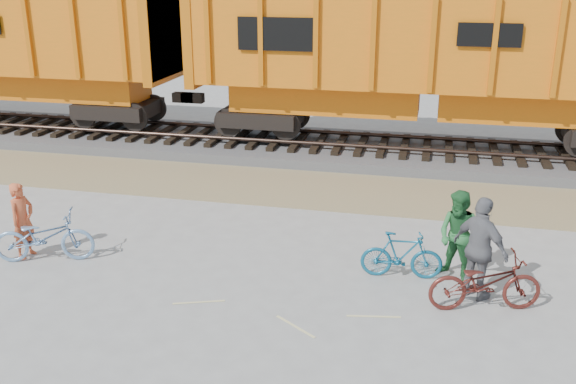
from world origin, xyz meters
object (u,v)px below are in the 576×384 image
person_solo (23,220)px  person_man (459,236)px  bicycle_maroon (485,283)px  bicycle_teal (402,255)px  person_woman (480,249)px  hopper_car_center (432,58)px  bicycle_blue (44,237)px

person_solo → person_man: 8.42m
bicycle_maroon → person_man: 1.21m
bicycle_maroon → person_man: size_ratio=1.12×
bicycle_teal → person_woman: size_ratio=0.81×
bicycle_maroon → person_woman: 0.60m
hopper_car_center → bicycle_blue: 11.63m
bicycle_maroon → person_woman: size_ratio=1.02×
bicycle_blue → person_man: bearing=-100.6°
hopper_car_center → person_woman: (1.11, -8.53, -2.08)m
bicycle_blue → hopper_car_center: bearing=-56.7°
hopper_car_center → person_solo: bearing=-130.8°
hopper_car_center → person_man: 8.18m
hopper_car_center → bicycle_teal: (-0.22, -8.05, -2.55)m
bicycle_blue → person_woman: (8.20, 0.35, 0.42)m
bicycle_teal → person_solo: person_solo is taller
bicycle_maroon → person_woman: person_woman is taller
bicycle_teal → person_woman: 1.49m
bicycle_teal → person_man: bearing=-83.6°
hopper_car_center → bicycle_teal: 8.45m
hopper_car_center → bicycle_blue: (-7.09, -8.88, -2.50)m
hopper_car_center → person_solo: size_ratio=9.11×
person_solo → person_woman: bearing=-79.8°
person_solo → bicycle_maroon: bearing=-82.4°
hopper_car_center → bicycle_teal: size_ratio=9.29×
bicycle_teal → person_solo: 7.41m
bicycle_teal → bicycle_maroon: (1.43, -0.88, 0.05)m
bicycle_blue → bicycle_teal: bearing=-101.2°
bicycle_maroon → person_woman: bearing=-0.8°
person_man → person_woman: size_ratio=0.91×
hopper_car_center → bicycle_teal: hopper_car_center is taller
person_man → hopper_car_center: bearing=127.6°
bicycle_blue → bicycle_maroon: size_ratio=1.01×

